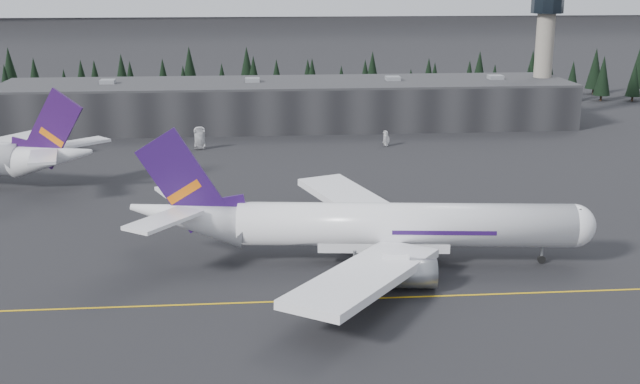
{
  "coord_description": "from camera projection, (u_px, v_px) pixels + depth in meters",
  "views": [
    {
      "loc": [
        -10.54,
        -101.38,
        42.57
      ],
      "look_at": [
        0.0,
        20.0,
        9.0
      ],
      "focal_mm": 45.0,
      "sensor_mm": 36.0,
      "label": 1
    }
  ],
  "objects": [
    {
      "name": "gse_vehicle_a",
      "position": [
        200.0,
        146.0,
        198.58
      ],
      "size": [
        2.87,
        5.86,
        1.6
      ],
      "primitive_type": "imported",
      "rotation": [
        0.0,
        0.0,
        0.04
      ],
      "color": "white",
      "rests_on": "ground"
    },
    {
      "name": "treeline",
      "position": [
        283.0,
        82.0,
        263.16
      ],
      "size": [
        360.0,
        20.0,
        15.0
      ],
      "primitive_type": "cube",
      "color": "black",
      "rests_on": "ground"
    },
    {
      "name": "ground",
      "position": [
        333.0,
        294.0,
        109.56
      ],
      "size": [
        1400.0,
        1400.0,
        0.0
      ],
      "primitive_type": "plane",
      "color": "black",
      "rests_on": "ground"
    },
    {
      "name": "gse_vehicle_b",
      "position": [
        386.0,
        143.0,
        202.23
      ],
      "size": [
        4.3,
        2.68,
        1.36
      ],
      "primitive_type": "imported",
      "rotation": [
        0.0,
        0.0,
        -1.28
      ],
      "color": "white",
      "rests_on": "ground"
    },
    {
      "name": "mountain_ridge",
      "position": [
        257.0,
        5.0,
        1070.01
      ],
      "size": [
        4400.0,
        900.0,
        420.0
      ],
      "primitive_type": null,
      "color": "white",
      "rests_on": "ground"
    },
    {
      "name": "taxiline",
      "position": [
        334.0,
        300.0,
        107.64
      ],
      "size": [
        400.0,
        0.4,
        0.02
      ],
      "primitive_type": "cube",
      "color": "gold",
      "rests_on": "ground"
    },
    {
      "name": "control_tower",
      "position": [
        545.0,
        40.0,
        232.54
      ],
      "size": [
        10.0,
        10.0,
        37.7
      ],
      "color": "gray",
      "rests_on": "ground"
    },
    {
      "name": "jet_main",
      "position": [
        364.0,
        225.0,
        120.2
      ],
      "size": [
        70.13,
        64.44,
        20.64
      ],
      "rotation": [
        0.0,
        0.0,
        -0.11
      ],
      "color": "white",
      "rests_on": "ground"
    },
    {
      "name": "terminal",
      "position": [
        288.0,
        104.0,
        227.94
      ],
      "size": [
        160.0,
        30.0,
        12.6
      ],
      "color": "black",
      "rests_on": "ground"
    }
  ]
}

